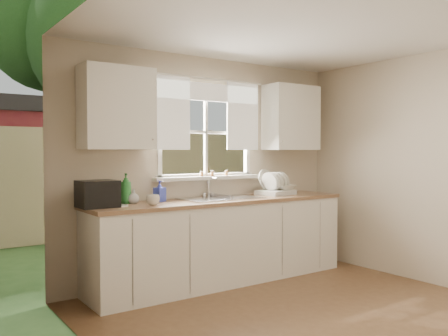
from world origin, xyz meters
TOP-DOWN VIEW (x-y plane):
  - ground at (0.00, 0.00)m, footprint 4.00×4.00m
  - room_walls at (0.00, -0.07)m, footprint 3.62×4.02m
  - ceiling at (0.00, 0.00)m, footprint 3.60×4.00m
  - window at (0.00, 2.00)m, footprint 1.38×0.16m
  - curtains at (0.00, 1.95)m, footprint 1.50×0.03m
  - base_cabinets at (0.00, 1.68)m, footprint 3.00×0.62m
  - countertop at (0.00, 1.68)m, footprint 3.04×0.65m
  - upper_cabinet_left at (-1.15, 1.82)m, footprint 0.70×0.33m
  - upper_cabinet_right at (1.15, 1.82)m, footprint 0.70×0.33m
  - wall_outlet at (0.88, 1.99)m, footprint 0.08×0.01m
  - sill_jars at (0.06, 1.94)m, footprint 0.38×0.04m
  - backyard at (0.58, 8.42)m, footprint 20.00×10.00m
  - sink at (0.00, 1.71)m, footprint 0.88×0.52m
  - dish_rack at (0.81, 1.74)m, footprint 0.48×0.40m
  - bowl at (0.93, 1.69)m, footprint 0.28×0.28m
  - soap_bottle_a at (-1.05, 1.86)m, footprint 0.14×0.14m
  - soap_bottle_b at (-0.69, 1.83)m, footprint 0.12×0.13m
  - soap_bottle_c at (-0.99, 1.81)m, footprint 0.13×0.13m
  - saucer at (-1.20, 1.66)m, footprint 0.17×0.17m
  - cup at (-0.89, 1.57)m, footprint 0.16×0.16m
  - black_appliance at (-1.40, 1.71)m, footprint 0.35×0.30m

SIDE VIEW (x-z plane):
  - ground at x=0.00m, z-range 0.00..0.00m
  - base_cabinets at x=0.00m, z-range 0.00..0.87m
  - sink at x=0.00m, z-range 0.64..1.04m
  - countertop at x=0.00m, z-range 0.87..0.91m
  - saucer at x=-1.20m, z-range 0.91..0.92m
  - cup at x=-0.89m, z-range 0.91..1.01m
  - soap_bottle_c at x=-0.99m, z-range 0.91..1.05m
  - dish_rack at x=0.81m, z-range 0.84..1.14m
  - bowl at x=0.93m, z-range 0.97..1.03m
  - soap_bottle_b at x=-0.69m, z-range 0.91..1.13m
  - black_appliance at x=-1.40m, z-range 0.91..1.16m
  - soap_bottle_a at x=-1.05m, z-range 0.91..1.21m
  - wall_outlet at x=0.88m, z-range 1.02..1.14m
  - sill_jars at x=0.06m, z-range 1.15..1.21m
  - room_walls at x=0.00m, z-range -0.01..2.49m
  - window at x=0.00m, z-range 0.95..2.02m
  - upper_cabinet_left at x=-1.15m, z-range 1.45..2.25m
  - upper_cabinet_right at x=1.15m, z-range 1.45..2.25m
  - curtains at x=0.00m, z-range 1.53..2.34m
  - ceiling at x=0.00m, z-range 2.49..2.51m
  - backyard at x=0.58m, z-range 0.40..6.53m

